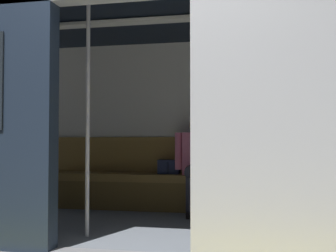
{
  "coord_description": "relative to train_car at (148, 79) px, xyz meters",
  "views": [
    {
      "loc": [
        -0.99,
        2.99,
        0.84
      ],
      "look_at": [
        -0.12,
        -1.14,
        0.99
      ],
      "focal_mm": 45.43,
      "sensor_mm": 36.0,
      "label": 1
    }
  ],
  "objects": [
    {
      "name": "book",
      "position": [
        -0.7,
        -0.97,
        -1.01
      ],
      "size": [
        0.19,
        0.25,
        0.03
      ],
      "primitive_type": "cube",
      "rotation": [
        0.0,
        0.0,
        -0.2
      ],
      "color": "#B22D2D",
      "rests_on": "bench_seat"
    },
    {
      "name": "handbag",
      "position": [
        -0.01,
        -0.96,
        -0.94
      ],
      "size": [
        0.26,
        0.15,
        0.17
      ],
      "color": "#262D4C",
      "rests_on": "bench_seat"
    },
    {
      "name": "person_seated",
      "position": [
        -0.39,
        -0.86,
        -0.8
      ],
      "size": [
        0.55,
        0.71,
        1.16
      ],
      "color": "pink",
      "rests_on": "ground_plane"
    },
    {
      "name": "bench_seat",
      "position": [
        -0.08,
        -0.91,
        -1.13
      ],
      "size": [
        3.24,
        0.44,
        0.44
      ],
      "color": "olive",
      "rests_on": "ground_plane"
    },
    {
      "name": "grab_pole_door",
      "position": [
        0.39,
        0.6,
        -0.42
      ],
      "size": [
        0.04,
        0.04,
        2.08
      ],
      "primitive_type": "cylinder",
      "color": "silver",
      "rests_on": "ground_plane"
    },
    {
      "name": "grab_pole_far",
      "position": [
        -0.55,
        0.5,
        -0.42
      ],
      "size": [
        0.04,
        0.04,
        2.08
      ],
      "primitive_type": "cylinder",
      "color": "silver",
      "rests_on": "ground_plane"
    },
    {
      "name": "train_car",
      "position": [
        0.0,
        0.0,
        0.0
      ],
      "size": [
        6.4,
        2.54,
        2.22
      ],
      "color": "#ADAFB5",
      "rests_on": "ground_plane"
    }
  ]
}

